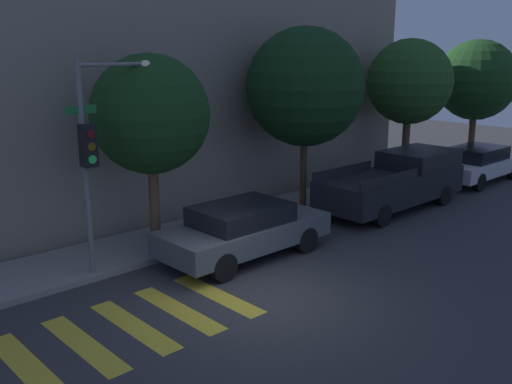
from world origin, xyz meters
name	(u,v)px	position (x,y,z in m)	size (l,w,h in m)	color
ground_plane	(262,299)	(0.00, 0.00, 0.00)	(60.00, 60.00, 0.00)	#333335
sidewalk	(148,245)	(0.00, 4.33, 0.07)	(26.00, 2.25, 0.14)	gray
building_row	(60,96)	(0.00, 8.85, 3.64)	(26.00, 6.00, 7.28)	gray
crosswalk	(134,326)	(-2.56, 0.80, 0.00)	(4.48, 2.60, 0.00)	gold
traffic_light_pole	(102,132)	(-1.60, 3.37, 3.29)	(2.17, 0.56, 4.86)	slate
sedan_near_corner	(244,229)	(1.38, 2.10, 0.73)	(4.41, 1.86, 1.37)	#4C5156
pickup_truck	(397,181)	(8.02, 2.10, 0.90)	(5.61, 1.99, 1.76)	black
sedan_middle	(477,163)	(13.53, 2.10, 0.73)	(4.54, 1.83, 1.38)	silver
tree_near_corner	(150,115)	(0.06, 4.00, 3.48)	(2.92, 2.92, 4.96)	brown
tree_midblock	(305,87)	(5.62, 4.00, 3.90)	(3.64, 3.64, 5.73)	#4C3823
tree_far_end	(410,82)	(11.42, 4.00, 3.83)	(3.17, 3.17, 5.43)	brown
tree_behind_truck	(477,80)	(16.72, 4.00, 3.70)	(3.48, 3.48, 5.45)	brown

